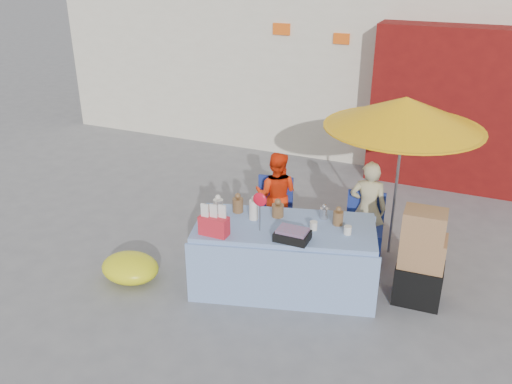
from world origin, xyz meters
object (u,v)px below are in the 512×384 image
at_px(vendor_beige, 368,209).
at_px(umbrella, 405,113).
at_px(market_table, 284,255).
at_px(box_stack, 421,260).
at_px(chair_left, 272,222).
at_px(chair_right, 362,240).
at_px(vendor_orange, 276,195).

relative_size(vendor_beige, umbrella, 0.61).
height_order(market_table, box_stack, market_table).
bearing_deg(box_stack, vendor_beige, 134.41).
distance_m(market_table, chair_left, 1.14).
relative_size(chair_left, box_stack, 0.75).
distance_m(vendor_beige, umbrella, 1.29).
xyz_separation_m(vendor_beige, box_stack, (0.79, -0.80, -0.12)).
bearing_deg(chair_right, market_table, -134.30).
relative_size(vendor_beige, box_stack, 1.13).
bearing_deg(vendor_orange, umbrella, 176.57).
xyz_separation_m(chair_left, chair_right, (1.25, 0.00, 0.00)).
bearing_deg(market_table, vendor_orange, 100.27).
bearing_deg(market_table, vendor_beige, 42.54).
distance_m(market_table, umbrella, 2.20).
height_order(chair_right, vendor_orange, vendor_orange).
xyz_separation_m(vendor_orange, box_stack, (2.04, -0.80, -0.09)).
bearing_deg(market_table, chair_right, 39.28).
distance_m(vendor_orange, box_stack, 2.19).
distance_m(chair_right, box_stack, 1.07).
distance_m(chair_right, vendor_beige, 0.41).
bearing_deg(box_stack, umbrella, 117.06).
distance_m(chair_left, box_stack, 2.16).
xyz_separation_m(chair_left, vendor_beige, (1.25, 0.13, 0.39)).
bearing_deg(chair_left, umbrella, 1.43).
xyz_separation_m(umbrella, box_stack, (0.49, -0.95, -1.37)).
distance_m(vendor_beige, box_stack, 1.13).
bearing_deg(vendor_orange, market_table, 106.69).
height_order(chair_right, umbrella, umbrella).
bearing_deg(vendor_beige, chair_right, 80.00).
bearing_deg(box_stack, market_table, -167.70).
xyz_separation_m(vendor_beige, umbrella, (0.30, 0.15, 1.25)).
relative_size(market_table, umbrella, 1.09).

